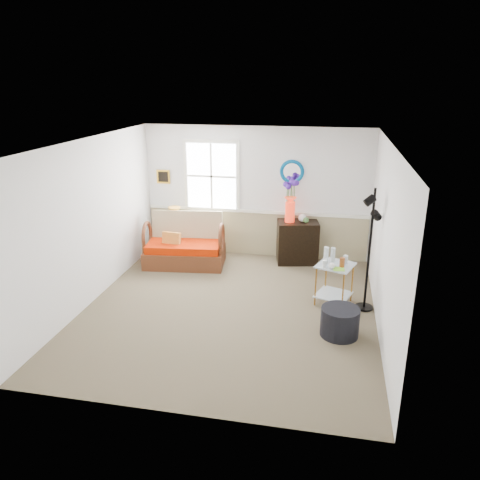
% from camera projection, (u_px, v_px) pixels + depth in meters
% --- Properties ---
extents(floor, '(4.50, 5.00, 0.01)m').
position_uv_depth(floor, '(229.00, 309.00, 7.40)').
color(floor, brown).
rests_on(floor, ground).
extents(ceiling, '(4.50, 5.00, 0.01)m').
position_uv_depth(ceiling, '(228.00, 143.00, 6.55)').
color(ceiling, white).
rests_on(ceiling, walls).
extents(walls, '(4.51, 5.01, 2.60)m').
position_uv_depth(walls, '(229.00, 231.00, 6.98)').
color(walls, white).
rests_on(walls, floor).
extents(wainscot, '(4.46, 0.02, 0.90)m').
position_uv_depth(wainscot, '(255.00, 233.00, 9.55)').
color(wainscot, tan).
rests_on(wainscot, walls).
extents(chair_rail, '(4.46, 0.04, 0.06)m').
position_uv_depth(chair_rail, '(256.00, 211.00, 9.39)').
color(chair_rail, white).
rests_on(chair_rail, walls).
extents(window, '(1.14, 0.06, 1.44)m').
position_uv_depth(window, '(212.00, 176.00, 9.33)').
color(window, white).
rests_on(window, walls).
extents(picture, '(0.28, 0.03, 0.28)m').
position_uv_depth(picture, '(163.00, 177.00, 9.55)').
color(picture, gold).
rests_on(picture, walls).
extents(mirror, '(0.47, 0.07, 0.47)m').
position_uv_depth(mirror, '(292.00, 172.00, 9.00)').
color(mirror, '#006D9F').
rests_on(mirror, walls).
extents(loveseat, '(1.60, 1.03, 0.99)m').
position_uv_depth(loveseat, '(184.00, 240.00, 9.01)').
color(loveseat, brown).
rests_on(loveseat, floor).
extents(throw_pillow, '(0.36, 0.12, 0.35)m').
position_uv_depth(throw_pillow, '(171.00, 241.00, 8.94)').
color(throw_pillow, '#C44908').
rests_on(throw_pillow, loveseat).
extents(lamp_stand, '(0.40, 0.40, 0.55)m').
position_uv_depth(lamp_stand, '(174.00, 242.00, 9.60)').
color(lamp_stand, black).
rests_on(lamp_stand, floor).
extents(table_lamp, '(0.26, 0.26, 0.46)m').
position_uv_depth(table_lamp, '(175.00, 218.00, 9.43)').
color(table_lamp, '#AE7728').
rests_on(table_lamp, lamp_stand).
extents(potted_plant, '(0.36, 0.39, 0.27)m').
position_uv_depth(potted_plant, '(180.00, 222.00, 9.52)').
color(potted_plant, '#406B35').
rests_on(potted_plant, lamp_stand).
extents(cabinet, '(0.86, 0.65, 0.83)m').
position_uv_depth(cabinet, '(297.00, 242.00, 9.16)').
color(cabinet, black).
rests_on(cabinet, floor).
extents(flower_vase, '(0.26, 0.26, 0.81)m').
position_uv_depth(flower_vase, '(290.00, 201.00, 8.89)').
color(flower_vase, red).
rests_on(flower_vase, cabinet).
extents(side_table, '(0.68, 0.68, 0.67)m').
position_uv_depth(side_table, '(334.00, 284.00, 7.48)').
color(side_table, '#B67423').
rests_on(side_table, floor).
extents(tabletop_items, '(0.47, 0.47, 0.26)m').
position_uv_depth(tabletop_items, '(335.00, 258.00, 7.30)').
color(tabletop_items, silver).
rests_on(tabletop_items, side_table).
extents(floor_lamp, '(0.37, 0.37, 1.95)m').
position_uv_depth(floor_lamp, '(369.00, 251.00, 7.10)').
color(floor_lamp, black).
rests_on(floor_lamp, floor).
extents(ottoman, '(0.63, 0.63, 0.42)m').
position_uv_depth(ottoman, '(340.00, 322.00, 6.58)').
color(ottoman, black).
rests_on(ottoman, floor).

